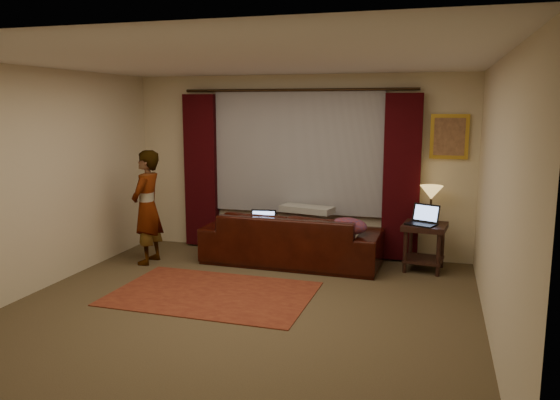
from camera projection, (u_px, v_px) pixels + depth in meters
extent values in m
cube|color=brown|center=(240.00, 310.00, 5.85)|extent=(5.00, 5.00, 0.01)
cube|color=silver|center=(237.00, 60.00, 5.41)|extent=(5.00, 5.00, 0.02)
cube|color=beige|center=(298.00, 165.00, 7.99)|extent=(5.00, 0.02, 2.60)
cube|color=beige|center=(92.00, 250.00, 3.26)|extent=(5.00, 0.02, 2.60)
cube|color=beige|center=(36.00, 181.00, 6.32)|extent=(0.02, 5.00, 2.60)
cube|color=beige|center=(497.00, 201.00, 4.94)|extent=(0.02, 5.00, 2.60)
cube|color=gray|center=(297.00, 152.00, 7.90)|extent=(2.50, 0.05, 1.80)
cube|color=black|center=(201.00, 171.00, 8.32)|extent=(0.50, 0.14, 2.30)
cube|color=black|center=(402.00, 178.00, 7.50)|extent=(0.50, 0.14, 2.30)
cylinder|color=#2F2011|center=(297.00, 90.00, 7.71)|extent=(0.04, 0.04, 3.40)
cube|color=gold|center=(449.00, 137.00, 7.31)|extent=(0.50, 0.04, 0.60)
imported|color=black|center=(292.00, 228.00, 7.52)|extent=(2.46, 1.11, 0.98)
cube|color=#A0A099|center=(307.00, 191.00, 7.67)|extent=(0.80, 0.45, 0.09)
ellipsoid|color=brown|center=(347.00, 227.00, 7.10)|extent=(0.58, 0.48, 0.22)
cube|color=maroon|center=(213.00, 293.00, 6.33)|extent=(2.31, 1.56, 0.01)
cube|color=black|center=(424.00, 247.00, 7.21)|extent=(0.60, 0.60, 0.63)
imported|color=#A0A099|center=(147.00, 207.00, 7.48)|extent=(0.48, 0.48, 1.57)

